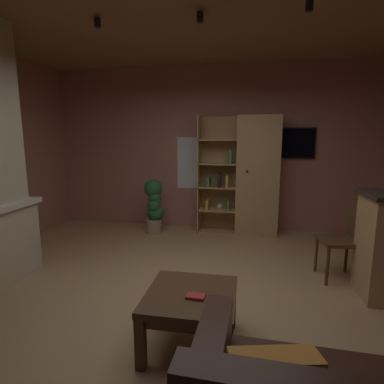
# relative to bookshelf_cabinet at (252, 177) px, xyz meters

# --- Properties ---
(floor) EXTENTS (5.88, 5.30, 0.02)m
(floor) POSITION_rel_bookshelf_cabinet_xyz_m (-0.66, -2.41, -1.00)
(floor) COLOR tan
(floor) RESTS_ON ground
(wall_back) EXTENTS (6.00, 0.06, 2.87)m
(wall_back) POSITION_rel_bookshelf_cabinet_xyz_m (-0.66, 0.27, 0.45)
(wall_back) COLOR #AD7060
(wall_back) RESTS_ON ground
(window_pane_back) EXTENTS (0.61, 0.01, 0.92)m
(window_pane_back) POSITION_rel_bookshelf_cabinet_xyz_m (-1.03, 0.24, 0.19)
(window_pane_back) COLOR white
(bookshelf_cabinet) EXTENTS (1.35, 0.41, 1.99)m
(bookshelf_cabinet) POSITION_rel_bookshelf_cabinet_xyz_m (0.00, 0.00, 0.00)
(bookshelf_cabinet) COLOR tan
(bookshelf_cabinet) RESTS_ON ground
(coffee_table) EXTENTS (0.69, 0.70, 0.45)m
(coffee_table) POSITION_rel_bookshelf_cabinet_xyz_m (-0.49, -3.05, -0.62)
(coffee_table) COLOR #4C331E
(coffee_table) RESTS_ON ground
(table_book_0) EXTENTS (0.14, 0.10, 0.02)m
(table_book_0) POSITION_rel_bookshelf_cabinet_xyz_m (-0.44, -3.12, -0.53)
(table_book_0) COLOR #B22D2D
(table_book_0) RESTS_ON coffee_table
(dining_chair) EXTENTS (0.47, 0.47, 0.92)m
(dining_chair) POSITION_rel_bookshelf_cabinet_xyz_m (1.06, -1.59, -0.46)
(dining_chair) COLOR #4C331E
(dining_chair) RESTS_ON ground
(potted_floor_plant) EXTENTS (0.35, 0.33, 0.94)m
(potted_floor_plant) POSITION_rel_bookshelf_cabinet_xyz_m (-1.63, -0.27, -0.49)
(potted_floor_plant) COLOR #9E896B
(potted_floor_plant) RESTS_ON ground
(wall_mounted_tv) EXTENTS (0.91, 0.06, 0.51)m
(wall_mounted_tv) POSITION_rel_bookshelf_cabinet_xyz_m (0.57, 0.21, 0.56)
(wall_mounted_tv) COLOR black
(track_light_spot_0) EXTENTS (0.07, 0.07, 0.09)m
(track_light_spot_0) POSITION_rel_bookshelf_cabinet_xyz_m (-2.77, -2.04, 1.82)
(track_light_spot_0) COLOR black
(track_light_spot_1) EXTENTS (0.07, 0.07, 0.09)m
(track_light_spot_1) POSITION_rel_bookshelf_cabinet_xyz_m (-1.66, -2.01, 1.82)
(track_light_spot_1) COLOR black
(track_light_spot_2) EXTENTS (0.07, 0.07, 0.09)m
(track_light_spot_2) POSITION_rel_bookshelf_cabinet_xyz_m (-0.59, -1.96, 1.82)
(track_light_spot_2) COLOR black
(track_light_spot_3) EXTENTS (0.07, 0.07, 0.09)m
(track_light_spot_3) POSITION_rel_bookshelf_cabinet_xyz_m (0.42, -2.04, 1.82)
(track_light_spot_3) COLOR black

